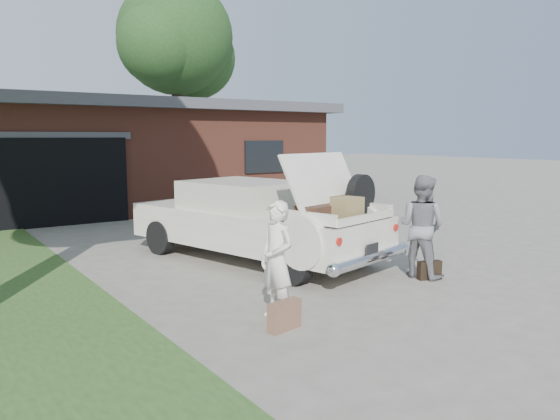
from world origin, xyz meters
TOP-DOWN VIEW (x-y plane):
  - ground at (0.00, 0.00)m, footprint 90.00×90.00m
  - house at (0.98, 11.47)m, footprint 12.80×7.80m
  - tree_right at (5.48, 16.44)m, footprint 5.74×4.99m
  - sedan at (0.42, 1.97)m, footprint 3.08×5.32m
  - woman_left at (-1.08, -0.90)m, footprint 0.39×0.56m
  - woman_right at (1.94, -0.55)m, footprint 0.81×0.93m
  - suitcase_left at (-1.25, -1.30)m, footprint 0.47×0.23m
  - suitcase_right at (1.92, -0.75)m, footprint 0.40×0.23m

SIDE VIEW (x-z plane):
  - ground at x=0.00m, z-range 0.00..0.00m
  - suitcase_right at x=1.92m, z-range 0.00..0.29m
  - suitcase_left at x=-1.25m, z-range 0.00..0.34m
  - woman_left at x=-1.08m, z-range 0.00..1.46m
  - sedan at x=0.42m, z-range -0.25..1.72m
  - woman_right at x=1.94m, z-range 0.00..1.63m
  - house at x=0.98m, z-range 0.02..3.32m
  - tree_right at x=5.48m, z-range 1.72..10.73m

